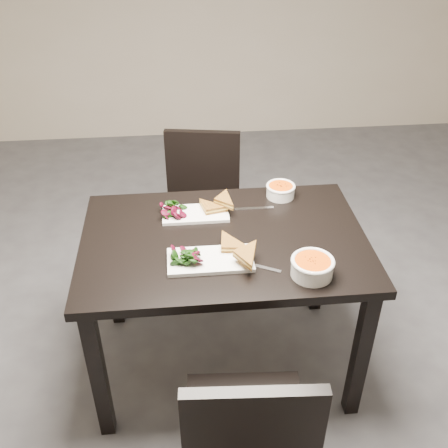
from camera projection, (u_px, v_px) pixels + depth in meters
name	position (u px, v px, depth m)	size (l,w,h in m)	color
ground	(293.00, 322.00, 2.83)	(5.00, 5.00, 0.00)	#47474C
table	(224.00, 256.00, 2.25)	(1.20, 0.80, 0.75)	black
chair_near	(248.00, 435.00, 1.73)	(0.45, 0.45, 0.85)	black
chair_far	(201.00, 199.00, 2.96)	(0.48, 0.48, 0.85)	black
plate_near	(210.00, 260.00, 2.06)	(0.34, 0.17, 0.02)	white
sandwich_near	(226.00, 250.00, 2.05)	(0.17, 0.13, 0.05)	#A76C23
salad_near	(185.00, 255.00, 2.03)	(0.11, 0.09, 0.05)	black
soup_bowl_near	(312.00, 266.00, 1.97)	(0.17, 0.17, 0.07)	white
cutlery_near	(259.00, 266.00, 2.03)	(0.18, 0.02, 0.00)	silver
plate_far	(196.00, 214.00, 2.33)	(0.29, 0.15, 0.01)	white
sandwich_far	(210.00, 209.00, 2.31)	(0.15, 0.11, 0.05)	#A76C23
salad_far	(173.00, 210.00, 2.31)	(0.09, 0.08, 0.04)	black
soup_bowl_far	(281.00, 190.00, 2.45)	(0.14, 0.14, 0.06)	white
cutlery_far	(254.00, 208.00, 2.38)	(0.18, 0.02, 0.00)	silver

